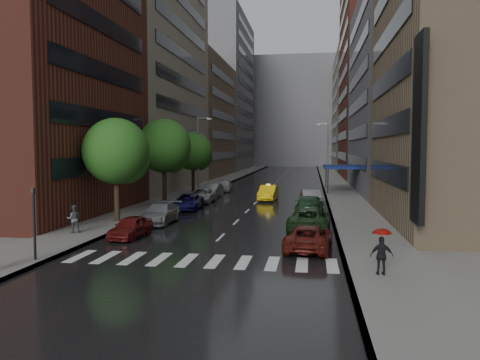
{
  "coord_description": "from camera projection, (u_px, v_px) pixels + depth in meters",
  "views": [
    {
      "loc": [
        5.49,
        -23.92,
        5.54
      ],
      "look_at": [
        0.0,
        11.91,
        3.0
      ],
      "focal_mm": 35.0,
      "sensor_mm": 36.0,
      "label": 1
    }
  ],
  "objects": [
    {
      "name": "tree_near",
      "position": [
        116.0,
        151.0,
        34.01
      ],
      "size": [
        4.82,
        4.82,
        7.67
      ],
      "color": "#382619",
      "rests_on": "ground"
    },
    {
      "name": "ped_black_umbrella",
      "position": [
        74.0,
        213.0,
        29.45
      ],
      "size": [
        1.06,
        0.98,
        2.09
      ],
      "color": "#48474C",
      "rests_on": "sidewalk_left"
    },
    {
      "name": "road",
      "position": [
        276.0,
        182.0,
        74.11
      ],
      "size": [
        14.0,
        140.0,
        0.01
      ],
      "primitive_type": "cube",
      "color": "black",
      "rests_on": "ground"
    },
    {
      "name": "awning",
      "position": [
        340.0,
        167.0,
        57.74
      ],
      "size": [
        4.0,
        8.0,
        3.12
      ],
      "color": "navy",
      "rests_on": "sidewalk_right"
    },
    {
      "name": "ped_red_umbrella",
      "position": [
        382.0,
        247.0,
        19.7
      ],
      "size": [
        0.97,
        0.82,
        2.01
      ],
      "color": "black",
      "rests_on": "sidewalk_right"
    },
    {
      "name": "traffic_light",
      "position": [
        34.0,
        217.0,
        22.32
      ],
      "size": [
        0.18,
        0.15,
        3.45
      ],
      "color": "black",
      "rests_on": "sidewalk_left"
    },
    {
      "name": "sidewalk_left",
      "position": [
        221.0,
        181.0,
        75.46
      ],
      "size": [
        4.0,
        140.0,
        0.15
      ],
      "primitive_type": "cube",
      "color": "gray",
      "rests_on": "ground"
    },
    {
      "name": "street_lamp_left",
      "position": [
        199.0,
        153.0,
        55.21
      ],
      "size": [
        1.74,
        0.22,
        9.0
      ],
      "color": "gray",
      "rests_on": "sidewalk_left"
    },
    {
      "name": "street_lamp_right",
      "position": [
        327.0,
        152.0,
        67.67
      ],
      "size": [
        1.74,
        0.22,
        9.0
      ],
      "color": "gray",
      "rests_on": "sidewalk_right"
    },
    {
      "name": "crosswalk",
      "position": [
        201.0,
        261.0,
        22.8
      ],
      "size": [
        13.15,
        2.8,
        0.01
      ],
      "color": "silver",
      "rests_on": "ground"
    },
    {
      "name": "sidewalk_right",
      "position": [
        334.0,
        182.0,
        72.74
      ],
      "size": [
        4.0,
        140.0,
        0.15
      ],
      "primitive_type": "cube",
      "color": "gray",
      "rests_on": "ground"
    },
    {
      "name": "parked_cars_left",
      "position": [
        194.0,
        199.0,
        44.01
      ],
      "size": [
        2.55,
        35.27,
        1.51
      ],
      "color": "#601313",
      "rests_on": "ground"
    },
    {
      "name": "buildings_left",
      "position": [
        197.0,
        89.0,
        83.93
      ],
      "size": [
        8.0,
        108.0,
        38.0
      ],
      "color": "maroon",
      "rests_on": "ground"
    },
    {
      "name": "taxi",
      "position": [
        268.0,
        193.0,
        48.77
      ],
      "size": [
        1.89,
        4.86,
        1.58
      ],
      "primitive_type": "imported",
      "rotation": [
        0.0,
        0.0,
        -0.05
      ],
      "color": "yellow",
      "rests_on": "ground"
    },
    {
      "name": "ground",
      "position": [
        206.0,
        252.0,
        24.8
      ],
      "size": [
        220.0,
        220.0,
        0.0
      ],
      "primitive_type": "plane",
      "color": "gray",
      "rests_on": "ground"
    },
    {
      "name": "tree_mid",
      "position": [
        164.0,
        146.0,
        45.05
      ],
      "size": [
        5.2,
        5.2,
        8.28
      ],
      "color": "#382619",
      "rests_on": "ground"
    },
    {
      "name": "building_far",
      "position": [
        294.0,
        112.0,
        140.04
      ],
      "size": [
        40.0,
        14.0,
        32.0
      ],
      "primitive_type": "cube",
      "color": "slate",
      "rests_on": "ground"
    },
    {
      "name": "parked_cars_right",
      "position": [
        310.0,
        213.0,
        34.13
      ],
      "size": [
        2.97,
        24.37,
        1.6
      ],
      "color": "#561511",
      "rests_on": "ground"
    },
    {
      "name": "tree_far",
      "position": [
        193.0,
        151.0,
        56.05
      ],
      "size": [
        4.63,
        4.63,
        7.37
      ],
      "color": "#382619",
      "rests_on": "ground"
    },
    {
      "name": "buildings_right",
      "position": [
        370.0,
        90.0,
        77.4
      ],
      "size": [
        8.05,
        109.1,
        36.0
      ],
      "color": "#937A5B",
      "rests_on": "ground"
    }
  ]
}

